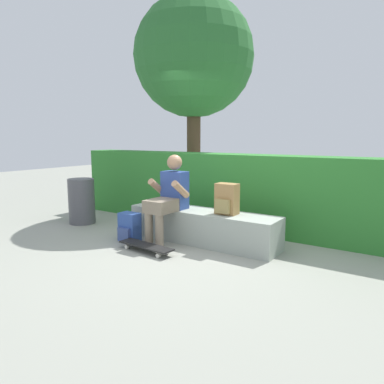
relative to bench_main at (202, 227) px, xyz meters
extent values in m
plane|color=gray|center=(0.00, -0.39, -0.22)|extent=(24.00, 24.00, 0.00)
cube|color=#9BA499|center=(0.00, 0.00, 0.00)|extent=(2.15, 0.51, 0.44)
cube|color=#2D4793|center=(-0.41, -0.08, 0.48)|extent=(0.34, 0.22, 0.52)
sphere|color=tan|center=(-0.41, -0.08, 0.87)|extent=(0.21, 0.21, 0.21)
cube|color=gray|center=(-0.41, -0.39, 0.31)|extent=(0.32, 0.40, 0.17)
cylinder|color=gray|center=(-0.50, -0.54, 0.00)|extent=(0.11, 0.11, 0.44)
cylinder|color=gray|center=(-0.32, -0.54, 0.00)|extent=(0.11, 0.11, 0.44)
cylinder|color=tan|center=(-0.61, -0.22, 0.52)|extent=(0.09, 0.33, 0.27)
cylinder|color=tan|center=(-0.21, -0.22, 0.52)|extent=(0.09, 0.33, 0.27)
cube|color=black|center=(-0.36, -0.75, -0.14)|extent=(0.81, 0.27, 0.02)
cylinder|color=silver|center=(-0.08, -0.70, -0.19)|extent=(0.06, 0.04, 0.05)
cylinder|color=silver|center=(-0.09, -0.85, -0.19)|extent=(0.06, 0.04, 0.05)
cylinder|color=silver|center=(-0.64, -0.65, -0.19)|extent=(0.06, 0.04, 0.05)
cylinder|color=silver|center=(-0.65, -0.80, -0.19)|extent=(0.06, 0.04, 0.05)
cube|color=#A37A47|center=(0.37, 0.00, 0.42)|extent=(0.28, 0.18, 0.40)
cube|color=#99844B|center=(0.37, -0.11, 0.34)|extent=(0.20, 0.05, 0.18)
cube|color=#2D4C99|center=(-0.86, -0.52, -0.02)|extent=(0.28, 0.18, 0.40)
cube|color=#394B86|center=(-0.86, -0.63, -0.10)|extent=(0.20, 0.05, 0.18)
cube|color=#2E792D|center=(0.05, 0.95, 0.36)|extent=(6.12, 0.52, 1.17)
cylinder|color=#473323|center=(-1.37, 1.83, 1.04)|extent=(0.26, 0.26, 2.52)
sphere|color=#28662D|center=(-1.37, 1.83, 2.70)|extent=(2.25, 2.25, 2.25)
cylinder|color=#4C4C51|center=(-2.27, -0.18, 0.15)|extent=(0.43, 0.43, 0.75)
camera|label=1|loc=(2.58, -4.08, 1.22)|focal=33.99mm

